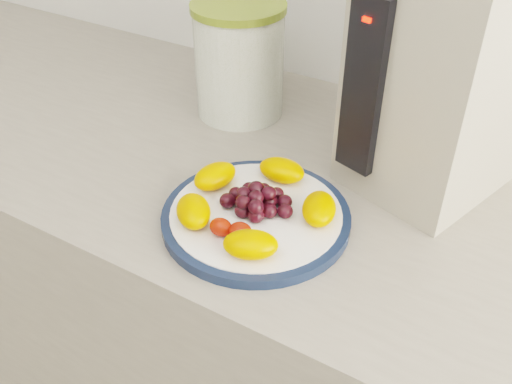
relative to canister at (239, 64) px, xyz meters
The scene contains 10 objects.
counter 0.58m from the canister, 30.75° to the right, with size 3.50×0.60×0.90m, color gray.
cabinet_face 0.61m from the canister, 30.75° to the right, with size 3.48×0.58×0.84m, color #967C4C.
plate_rim 0.32m from the canister, 54.03° to the right, with size 0.25×0.25×0.01m, color #15233E.
plate_face 0.32m from the canister, 54.03° to the right, with size 0.23×0.23×0.02m, color white.
canister is the anchor object (origin of this frame).
canister_lid 0.10m from the canister, ahead, with size 0.16×0.16×0.01m, color olive.
appliance_body 0.36m from the canister, ahead, with size 0.18×0.26×0.32m, color #ADA693.
appliance_panel 0.30m from the canister, 25.09° to the right, with size 0.06×0.02×0.24m, color black.
appliance_led 0.34m from the canister, 27.02° to the right, with size 0.01×0.01×0.01m, color #FF0C05.
fruit_plate 0.31m from the canister, 54.91° to the right, with size 0.22×0.22×0.03m.
Camera 1 is at (0.30, 0.55, 1.39)m, focal length 40.00 mm.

